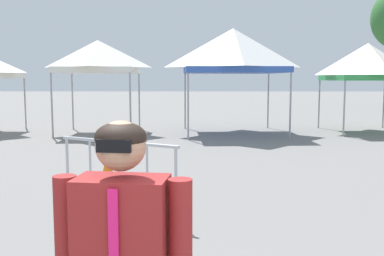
{
  "coord_description": "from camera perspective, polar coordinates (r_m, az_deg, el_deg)",
  "views": [
    {
      "loc": [
        -0.22,
        -0.7,
        1.96
      ],
      "look_at": [
        -0.28,
        5.24,
        1.3
      ],
      "focal_mm": 41.05,
      "sensor_mm": 36.0,
      "label": 1
    }
  ],
  "objects": [
    {
      "name": "canopy_tent_far_right",
      "position": [
        16.33,
        -12.11,
        9.03
      ],
      "size": [
        2.8,
        2.8,
        3.36
      ],
      "color": "#9E9EA3",
      "rests_on": "ground"
    },
    {
      "name": "canopy_tent_behind_right",
      "position": [
        15.97,
        5.36,
        9.94
      ],
      "size": [
        3.69,
        3.69,
        3.76
      ],
      "color": "#9E9EA3",
      "rests_on": "ground"
    },
    {
      "name": "canopy_tent_far_left",
      "position": [
        17.59,
        21.85,
        7.97
      ],
      "size": [
        2.9,
        2.9,
        3.28
      ],
      "color": "#9E9EA3",
      "rests_on": "ground"
    },
    {
      "name": "crowd_barrier_mid_lot",
      "position": [
        6.55,
        -9.66,
        -4.37
      ],
      "size": [
        1.88,
        1.03,
        1.08
      ],
      "color": "#B7BABF",
      "rests_on": "ground"
    },
    {
      "name": "traffic_cone_lot_center",
      "position": [
        8.32,
        -10.89,
        -5.18
      ],
      "size": [
        0.32,
        0.32,
        0.63
      ],
      "primitive_type": "cone",
      "color": "orange",
      "rests_on": "ground"
    }
  ]
}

